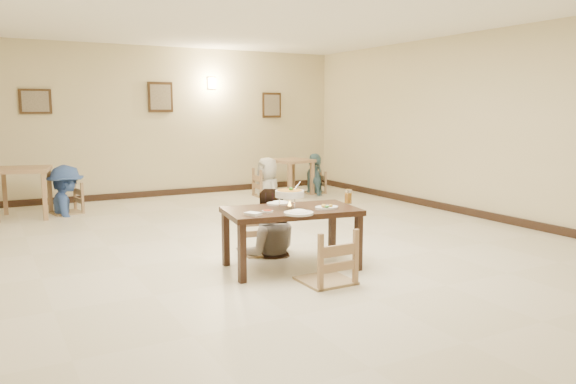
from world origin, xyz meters
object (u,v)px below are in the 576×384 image
main_diner (268,189)px  bg_table_right (291,166)px  chair_far (262,214)px  bg_diner_d (315,153)px  drink_glass (348,197)px  chair_near (326,231)px  bg_chair_rl (267,170)px  curry_warmer (290,194)px  bg_diner_c (267,157)px  bg_diner_b (64,165)px  bg_chair_lr (65,185)px  bg_chair_rr (315,173)px  main_table (291,216)px  bg_table_left (23,176)px

main_diner → bg_table_right: 4.87m
chair_far → bg_diner_d: 5.12m
main_diner → drink_glass: (0.69, -0.70, -0.06)m
chair_near → bg_diner_d: bg_diner_d is taller
bg_table_right → bg_chair_rl: bg_chair_rl is taller
curry_warmer → bg_diner_c: (2.15, 4.81, -0.04)m
chair_near → bg_diner_b: bearing=-71.6°
bg_table_right → bg_diner_d: bearing=-5.0°
drink_glass → bg_chair_lr: size_ratio=0.17×
drink_glass → bg_diner_c: size_ratio=0.10×
bg_table_right → bg_diner_b: (-4.40, -0.02, 0.23)m
bg_chair_rr → bg_diner_c: bg_diner_c is taller
main_table → curry_warmer: (-0.03, -0.02, 0.25)m
drink_glass → bg_diner_d: bearing=62.6°
main_table → bg_diner_d: (3.20, 4.73, 0.25)m
chair_far → main_diner: size_ratio=0.60×
main_table → bg_chair_rr: size_ratio=1.77×
bg_diner_b → main_diner: bearing=-158.7°
bg_chair_rl → bg_diner_b: bg_diner_b is taller
chair_near → bg_chair_lr: 5.67m
chair_far → main_diner: bearing=-46.9°
bg_chair_lr → bg_chair_rl: 3.86m
bg_chair_rr → bg_diner_d: 0.41m
drink_glass → bg_chair_lr: 5.40m
chair_far → curry_warmer: chair_far is taller
bg_table_left → bg_chair_lr: bearing=6.0°
bg_table_right → bg_diner_c: (-0.54, 0.02, 0.20)m
bg_chair_rr → bg_diner_c: 1.14m
curry_warmer → bg_diner_d: size_ratio=0.21×
drink_glass → main_table: bearing=177.6°
drink_glass → bg_chair_rl: bg_chair_rl is taller
bg_table_left → bg_chair_lr: size_ratio=0.99×
bg_chair_lr → chair_near: bearing=8.2°
bg_chair_lr → bg_chair_rr: (4.94, -0.03, -0.06)m
bg_diner_b → chair_far: bearing=-158.9°
chair_near → curry_warmer: 0.69m
bg_table_left → bg_diner_c: bearing=1.4°
bg_table_right → bg_chair_lr: size_ratio=0.88×
chair_near → curry_warmer: bearing=-82.2°
chair_near → bg_table_left: (-2.44, 5.31, 0.15)m
bg_chair_rl → bg_diner_d: bearing=-90.1°
main_diner → chair_near: bearing=107.1°
main_diner → curry_warmer: bearing=100.2°
chair_far → bg_table_right: chair_far is taller
main_diner → bg_diner_d: bg_diner_d is taller
main_diner → bg_chair_lr: size_ratio=1.64×
bg_chair_rl → bg_table_right: bearing=-88.8°
main_diner → bg_chair_rr: main_diner is taller
bg_chair_rr → main_table: bearing=-20.3°
chair_near → bg_table_right: size_ratio=1.23×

